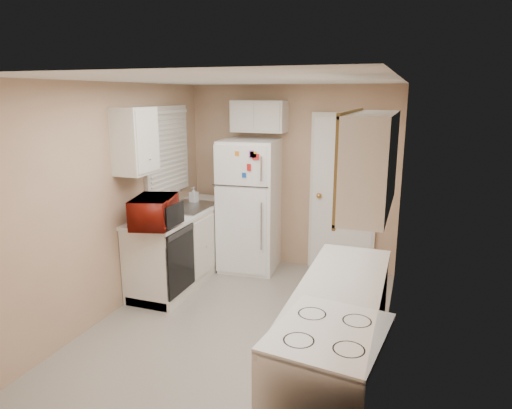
% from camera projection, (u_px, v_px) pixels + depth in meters
% --- Properties ---
extents(floor, '(3.80, 3.80, 0.00)m').
position_uv_depth(floor, '(239.00, 326.00, 4.60)').
color(floor, '#AEA89F').
rests_on(floor, ground).
extents(ceiling, '(3.80, 3.80, 0.00)m').
position_uv_depth(ceiling, '(237.00, 80.00, 4.04)').
color(ceiling, white).
rests_on(ceiling, floor).
extents(wall_left, '(3.80, 3.80, 0.00)m').
position_uv_depth(wall_left, '(114.00, 200.00, 4.77)').
color(wall_left, tan).
rests_on(wall_left, floor).
extents(wall_right, '(3.80, 3.80, 0.00)m').
position_uv_depth(wall_right, '(392.00, 225.00, 3.86)').
color(wall_right, tan).
rests_on(wall_right, floor).
extents(wall_back, '(2.80, 2.80, 0.00)m').
position_uv_depth(wall_back, '(291.00, 177.00, 6.06)').
color(wall_back, tan).
rests_on(wall_back, floor).
extents(wall_front, '(2.80, 2.80, 0.00)m').
position_uv_depth(wall_front, '(114.00, 290.00, 2.58)').
color(wall_front, tan).
rests_on(wall_front, floor).
extents(left_counter, '(0.60, 1.80, 0.90)m').
position_uv_depth(left_counter, '(184.00, 245.00, 5.68)').
color(left_counter, silver).
rests_on(left_counter, floor).
extents(dishwasher, '(0.03, 0.58, 0.72)m').
position_uv_depth(dishwasher, '(181.00, 261.00, 5.02)').
color(dishwasher, black).
rests_on(dishwasher, floor).
extents(sink, '(0.54, 0.74, 0.16)m').
position_uv_depth(sink, '(188.00, 210.00, 5.72)').
color(sink, gray).
rests_on(sink, left_counter).
extents(microwave, '(0.64, 0.46, 0.39)m').
position_uv_depth(microwave, '(154.00, 213.00, 4.84)').
color(microwave, maroon).
rests_on(microwave, left_counter).
extents(soap_bottle, '(0.11, 0.11, 0.20)m').
position_uv_depth(soap_bottle, '(194.00, 195.00, 5.94)').
color(soap_bottle, silver).
rests_on(soap_bottle, left_counter).
extents(window_blinds, '(0.10, 0.98, 1.08)m').
position_uv_depth(window_blinds, '(167.00, 151.00, 5.63)').
color(window_blinds, silver).
rests_on(window_blinds, wall_left).
extents(upper_cabinet_left, '(0.30, 0.45, 0.70)m').
position_uv_depth(upper_cabinet_left, '(135.00, 141.00, 4.79)').
color(upper_cabinet_left, silver).
rests_on(upper_cabinet_left, wall_left).
extents(refrigerator, '(0.76, 0.74, 1.72)m').
position_uv_depth(refrigerator, '(250.00, 205.00, 5.97)').
color(refrigerator, white).
rests_on(refrigerator, floor).
extents(cabinet_over_fridge, '(0.70, 0.30, 0.40)m').
position_uv_depth(cabinet_over_fridge, '(259.00, 116.00, 5.86)').
color(cabinet_over_fridge, silver).
rests_on(cabinet_over_fridge, wall_back).
extents(interior_door, '(0.86, 0.06, 2.08)m').
position_uv_depth(interior_door, '(343.00, 195.00, 5.84)').
color(interior_door, white).
rests_on(interior_door, floor).
extents(right_counter, '(0.60, 2.00, 0.90)m').
position_uv_depth(right_counter, '(336.00, 346.00, 3.41)').
color(right_counter, silver).
rests_on(right_counter, floor).
extents(stove, '(0.72, 0.85, 0.94)m').
position_uv_depth(stove, '(326.00, 398.00, 2.79)').
color(stove, white).
rests_on(stove, floor).
extents(upper_cabinet_right, '(0.30, 1.20, 0.70)m').
position_uv_depth(upper_cabinet_right, '(372.00, 162.00, 3.31)').
color(upper_cabinet_right, silver).
rests_on(upper_cabinet_right, wall_right).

